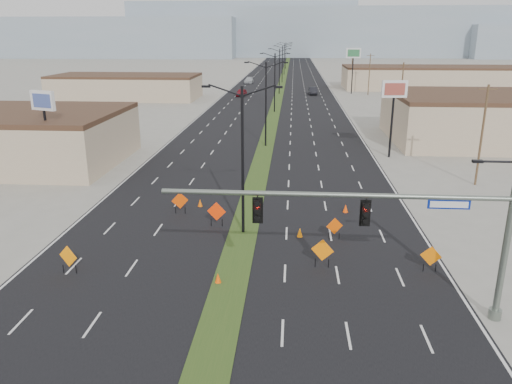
# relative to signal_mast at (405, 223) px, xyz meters

# --- Properties ---
(ground) EXTENTS (600.00, 600.00, 0.00)m
(ground) POSITION_rel_signal_mast_xyz_m (-8.56, -2.00, -4.79)
(ground) COLOR gray
(ground) RESTS_ON ground
(road_surface) EXTENTS (25.00, 400.00, 0.02)m
(road_surface) POSITION_rel_signal_mast_xyz_m (-8.56, 98.00, -4.79)
(road_surface) COLOR black
(road_surface) RESTS_ON ground
(median_strip) EXTENTS (2.00, 400.00, 0.04)m
(median_strip) POSITION_rel_signal_mast_xyz_m (-8.56, 98.00, -4.79)
(median_strip) COLOR #27491A
(median_strip) RESTS_ON ground
(building_sw_far) EXTENTS (30.00, 14.00, 4.50)m
(building_sw_far) POSITION_rel_signal_mast_xyz_m (-40.56, 83.00, -2.54)
(building_sw_far) COLOR tan
(building_sw_far) RESTS_ON ground
(building_se_far) EXTENTS (44.00, 16.00, 5.00)m
(building_se_far) POSITION_rel_signal_mast_xyz_m (29.44, 108.00, -2.29)
(building_se_far) COLOR tan
(building_se_far) RESTS_ON ground
(mesa_west) EXTENTS (180.00, 50.00, 22.00)m
(mesa_west) POSITION_rel_signal_mast_xyz_m (-128.56, 278.00, 6.21)
(mesa_west) COLOR #8597A5
(mesa_west) RESTS_ON ground
(mesa_center) EXTENTS (220.00, 50.00, 28.00)m
(mesa_center) POSITION_rel_signal_mast_xyz_m (31.44, 298.00, 9.21)
(mesa_center) COLOR #8597A5
(mesa_center) RESTS_ON ground
(mesa_backdrop) EXTENTS (140.00, 50.00, 32.00)m
(mesa_backdrop) POSITION_rel_signal_mast_xyz_m (-38.56, 318.00, 11.21)
(mesa_backdrop) COLOR #8597A5
(mesa_backdrop) RESTS_ON ground
(signal_mast) EXTENTS (16.30, 0.60, 8.00)m
(signal_mast) POSITION_rel_signal_mast_xyz_m (0.00, 0.00, 0.00)
(signal_mast) COLOR slate
(signal_mast) RESTS_ON ground
(streetlight_0) EXTENTS (5.15, 0.24, 10.02)m
(streetlight_0) POSITION_rel_signal_mast_xyz_m (-8.56, 10.00, 0.63)
(streetlight_0) COLOR black
(streetlight_0) RESTS_ON ground
(streetlight_1) EXTENTS (5.15, 0.24, 10.02)m
(streetlight_1) POSITION_rel_signal_mast_xyz_m (-8.56, 38.00, 0.63)
(streetlight_1) COLOR black
(streetlight_1) RESTS_ON ground
(streetlight_2) EXTENTS (5.15, 0.24, 10.02)m
(streetlight_2) POSITION_rel_signal_mast_xyz_m (-8.56, 66.00, 0.63)
(streetlight_2) COLOR black
(streetlight_2) RESTS_ON ground
(streetlight_3) EXTENTS (5.15, 0.24, 10.02)m
(streetlight_3) POSITION_rel_signal_mast_xyz_m (-8.56, 94.00, 0.63)
(streetlight_3) COLOR black
(streetlight_3) RESTS_ON ground
(streetlight_4) EXTENTS (5.15, 0.24, 10.02)m
(streetlight_4) POSITION_rel_signal_mast_xyz_m (-8.56, 122.00, 0.63)
(streetlight_4) COLOR black
(streetlight_4) RESTS_ON ground
(streetlight_5) EXTENTS (5.15, 0.24, 10.02)m
(streetlight_5) POSITION_rel_signal_mast_xyz_m (-8.56, 150.00, 0.63)
(streetlight_5) COLOR black
(streetlight_5) RESTS_ON ground
(streetlight_6) EXTENTS (5.15, 0.24, 10.02)m
(streetlight_6) POSITION_rel_signal_mast_xyz_m (-8.56, 178.00, 0.63)
(streetlight_6) COLOR black
(streetlight_6) RESTS_ON ground
(utility_pole_0) EXTENTS (1.60, 0.20, 9.00)m
(utility_pole_0) POSITION_rel_signal_mast_xyz_m (11.44, 23.00, -0.12)
(utility_pole_0) COLOR #4C3823
(utility_pole_0) RESTS_ON ground
(utility_pole_1) EXTENTS (1.60, 0.20, 9.00)m
(utility_pole_1) POSITION_rel_signal_mast_xyz_m (11.44, 58.00, -0.12)
(utility_pole_1) COLOR #4C3823
(utility_pole_1) RESTS_ON ground
(utility_pole_2) EXTENTS (1.60, 0.20, 9.00)m
(utility_pole_2) POSITION_rel_signal_mast_xyz_m (11.44, 93.00, -0.12)
(utility_pole_2) COLOR #4C3823
(utility_pole_2) RESTS_ON ground
(utility_pole_3) EXTENTS (1.60, 0.20, 9.00)m
(utility_pole_3) POSITION_rel_signal_mast_xyz_m (11.44, 128.00, -0.12)
(utility_pole_3) COLOR #4C3823
(utility_pole_3) RESTS_ON ground
(car_left) EXTENTS (2.32, 4.80, 1.58)m
(car_left) POSITION_rel_signal_mast_xyz_m (-16.73, 88.98, -4.00)
(car_left) COLOR maroon
(car_left) RESTS_ON ground
(car_mid) EXTENTS (1.96, 5.03, 1.63)m
(car_mid) POSITION_rel_signal_mast_xyz_m (-0.91, 93.06, -3.98)
(car_mid) COLOR black
(car_mid) RESTS_ON ground
(car_far) EXTENTS (2.41, 5.42, 1.55)m
(car_far) POSITION_rel_signal_mast_xyz_m (-17.69, 119.09, -4.02)
(car_far) COLOR silver
(car_far) RESTS_ON ground
(construction_sign_0) EXTENTS (1.22, 0.50, 1.71)m
(construction_sign_0) POSITION_rel_signal_mast_xyz_m (-17.89, 3.11, -3.78)
(construction_sign_0) COLOR orange
(construction_sign_0) RESTS_ON ground
(construction_sign_1) EXTENTS (1.36, 0.20, 1.82)m
(construction_sign_1) POSITION_rel_signal_mast_xyz_m (-10.56, 11.02, -3.72)
(construction_sign_1) COLOR #FF3505
(construction_sign_1) RESTS_ON ground
(construction_sign_2) EXTENTS (1.22, 0.45, 1.70)m
(construction_sign_2) POSITION_rel_signal_mast_xyz_m (-13.72, 13.43, -3.79)
(construction_sign_2) COLOR #DF4204
(construction_sign_2) RESTS_ON ground
(construction_sign_3) EXTENTS (1.30, 0.39, 1.78)m
(construction_sign_3) POSITION_rel_signal_mast_xyz_m (-3.41, 4.93, -3.74)
(construction_sign_3) COLOR orange
(construction_sign_3) RESTS_ON ground
(construction_sign_4) EXTENTS (1.11, 0.37, 1.53)m
(construction_sign_4) POSITION_rel_signal_mast_xyz_m (-2.37, 9.25, -3.89)
(construction_sign_4) COLOR #DD4B04
(construction_sign_4) RESTS_ON ground
(construction_sign_5) EXTENTS (1.17, 0.32, 1.59)m
(construction_sign_5) POSITION_rel_signal_mast_xyz_m (2.78, 4.85, -3.86)
(construction_sign_5) COLOR orange
(construction_sign_5) RESTS_ON ground
(cone_0) EXTENTS (0.49, 0.49, 0.62)m
(cone_0) POSITION_rel_signal_mast_xyz_m (-9.22, 2.56, -4.48)
(cone_0) COLOR #FF4F05
(cone_0) RESTS_ON ground
(cone_1) EXTENTS (0.50, 0.50, 0.65)m
(cone_1) POSITION_rel_signal_mast_xyz_m (-4.65, 9.50, -4.46)
(cone_1) COLOR orange
(cone_1) RESTS_ON ground
(cone_2) EXTENTS (0.49, 0.49, 0.66)m
(cone_2) POSITION_rel_signal_mast_xyz_m (-1.09, 14.65, -4.46)
(cone_2) COLOR #FE4605
(cone_2) RESTS_ON ground
(cone_3) EXTENTS (0.41, 0.41, 0.63)m
(cone_3) POSITION_rel_signal_mast_xyz_m (-12.52, 15.17, -4.48)
(cone_3) COLOR #E05804
(cone_3) RESTS_ON ground
(pole_sign_west) EXTENTS (2.63, 1.27, 8.22)m
(pole_sign_west) POSITION_rel_signal_mast_xyz_m (-28.17, 22.45, 1.84)
(pole_sign_west) COLOR black
(pole_sign_west) RESTS_ON ground
(pole_sign_east_near) EXTENTS (2.76, 0.64, 8.41)m
(pole_sign_east_near) POSITION_rel_signal_mast_xyz_m (5.53, 33.35, 2.00)
(pole_sign_east_near) COLOR black
(pole_sign_east_near) RESTS_ON ground
(pole_sign_east_far) EXTENTS (3.32, 0.71, 10.12)m
(pole_sign_east_far) POSITION_rel_signal_mast_xyz_m (8.02, 95.67, 3.51)
(pole_sign_east_far) COLOR black
(pole_sign_east_far) RESTS_ON ground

